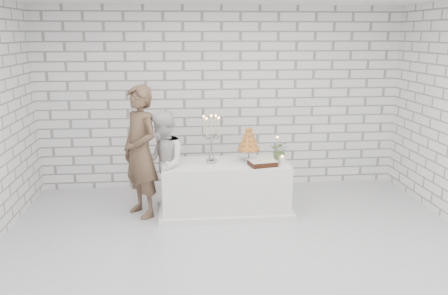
% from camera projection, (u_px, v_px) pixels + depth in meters
% --- Properties ---
extents(ground, '(6.00, 5.00, 0.01)m').
position_uv_depth(ground, '(240.00, 249.00, 5.65)').
color(ground, silver).
rests_on(ground, ground).
extents(wall_back, '(6.00, 0.01, 3.00)m').
position_uv_depth(wall_back, '(222.00, 99.00, 7.71)').
color(wall_back, white).
rests_on(wall_back, ground).
extents(wall_front, '(6.00, 0.01, 3.00)m').
position_uv_depth(wall_front, '(293.00, 209.00, 2.87)').
color(wall_front, white).
rests_on(wall_front, ground).
extents(cake_table, '(1.80, 0.80, 0.75)m').
position_uv_depth(cake_table, '(225.00, 187.00, 6.75)').
color(cake_table, white).
rests_on(cake_table, ground).
extents(groom, '(0.77, 0.82, 1.88)m').
position_uv_depth(groom, '(141.00, 152.00, 6.51)').
color(groom, brown).
rests_on(groom, ground).
extents(bride, '(0.66, 0.80, 1.51)m').
position_uv_depth(bride, '(163.00, 165.00, 6.54)').
color(bride, white).
rests_on(bride, ground).
extents(candelabra, '(0.32, 0.32, 0.70)m').
position_uv_depth(candelabra, '(211.00, 139.00, 6.57)').
color(candelabra, '#9898A2').
rests_on(candelabra, cake_table).
extents(croquembouche, '(0.40, 0.40, 0.52)m').
position_uv_depth(croquembouche, '(249.00, 144.00, 6.69)').
color(croquembouche, '#935621').
rests_on(croquembouche, cake_table).
extents(chocolate_cake, '(0.41, 0.33, 0.08)m').
position_uv_depth(chocolate_cake, '(263.00, 163.00, 6.49)').
color(chocolate_cake, black).
rests_on(chocolate_cake, cake_table).
extents(pillar_candle, '(0.09, 0.09, 0.12)m').
position_uv_depth(pillar_candle, '(282.00, 161.00, 6.52)').
color(pillar_candle, white).
rests_on(pillar_candle, cake_table).
extents(extra_taper, '(0.06, 0.06, 0.32)m').
position_uv_depth(extra_taper, '(277.00, 148.00, 6.81)').
color(extra_taper, beige).
rests_on(extra_taper, cake_table).
extents(flowers, '(0.34, 0.32, 0.30)m').
position_uv_depth(flowers, '(280.00, 151.00, 6.72)').
color(flowers, '#507E45').
rests_on(flowers, cake_table).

